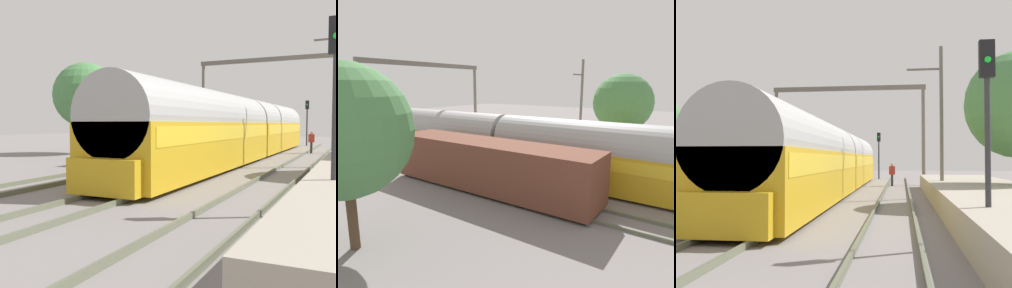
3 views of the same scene
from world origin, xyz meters
The scene contains 11 objects.
ground centered at (0.00, 0.00, 0.00)m, with size 120.00×120.00×0.00m, color gray.
track_far_west centered at (-3.92, 0.00, 0.08)m, with size 1.51×60.00×0.16m.
track_west centered at (0.00, 0.00, 0.08)m, with size 1.52×60.00×0.16m.
track_east centered at (3.92, 0.00, 0.08)m, with size 1.51×60.00×0.16m.
passenger_train centered at (0.00, 10.25, 1.97)m, with size 2.93×32.85×3.82m.
freight_car centered at (-3.92, 8.61, 1.47)m, with size 2.80×13.00×2.70m.
person_crossing centered at (3.50, 17.03, 1.03)m, with size 0.46×0.36×1.73m.
railway_signal_near centered at (6.26, -5.30, 3.15)m, with size 0.36×0.30×4.90m.
railway_signal_far centered at (1.92, 28.13, 3.04)m, with size 0.36×0.30×4.72m.
catenary_gantry centered at (0.00, 18.16, 5.61)m, with size 12.23×0.28×7.86m.
tree_west_background centered at (-11.85, 8.71, 4.46)m, with size 4.84×4.84×6.89m.
Camera 1 is at (6.79, -15.97, 2.29)m, focal length 42.85 mm.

